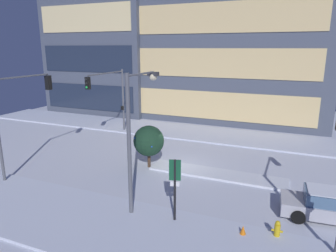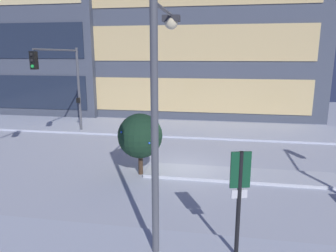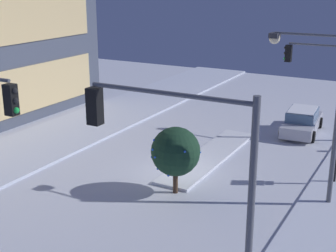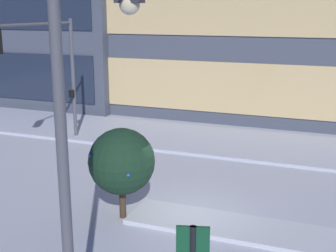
% 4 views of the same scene
% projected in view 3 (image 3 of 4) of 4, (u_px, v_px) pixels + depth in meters
% --- Properties ---
extents(ground, '(52.00, 52.00, 0.00)m').
position_uv_depth(ground, '(177.00, 173.00, 23.25)').
color(ground, silver).
extents(curb_strip_far, '(52.00, 5.20, 0.14)m').
position_uv_depth(curb_strip_far, '(42.00, 143.00, 27.16)').
color(curb_strip_far, silver).
rests_on(curb_strip_far, ground).
extents(median_strip, '(9.00, 1.80, 0.14)m').
position_uv_depth(median_strip, '(210.00, 156.00, 25.27)').
color(median_strip, silver).
rests_on(median_strip, ground).
extents(car_near, '(4.86, 2.29, 1.49)m').
position_uv_depth(car_near, '(302.00, 121.00, 29.07)').
color(car_near, '#B7B7C1').
rests_on(car_near, ground).
extents(traffic_light_corner_near_right, '(0.32, 4.57, 5.55)m').
position_uv_depth(traffic_light_corner_near_right, '(329.00, 72.00, 27.54)').
color(traffic_light_corner_near_right, '#565960').
rests_on(traffic_light_corner_near_right, ground).
extents(traffic_light_corner_near_left, '(0.32, 4.82, 6.56)m').
position_uv_depth(traffic_light_corner_near_left, '(181.00, 165.00, 11.93)').
color(traffic_light_corner_near_left, '#565960').
rests_on(traffic_light_corner_near_left, ground).
extents(street_lamp_arched, '(0.56, 3.04, 7.07)m').
position_uv_depth(street_lamp_arched, '(317.00, 93.00, 19.02)').
color(street_lamp_arched, '#565960').
rests_on(street_lamp_arched, ground).
extents(decorated_tree_median, '(2.13, 2.13, 2.98)m').
position_uv_depth(decorated_tree_median, '(176.00, 152.00, 20.56)').
color(decorated_tree_median, '#473323').
rests_on(decorated_tree_median, ground).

